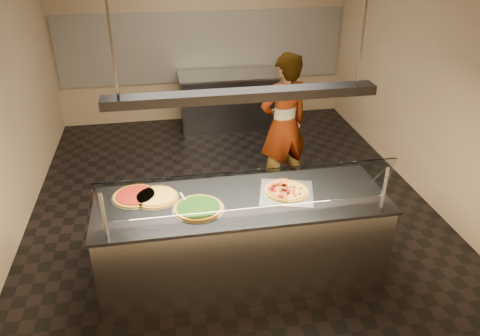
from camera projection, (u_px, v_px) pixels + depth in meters
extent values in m
cube|color=black|center=(231.00, 203.00, 6.07)|extent=(5.00, 6.00, 0.02)
cube|color=tan|center=(202.00, 35.00, 7.97)|extent=(5.00, 0.02, 3.00)
cube|color=tan|center=(311.00, 255.00, 2.74)|extent=(5.00, 0.02, 3.00)
cube|color=tan|center=(431.00, 79.00, 5.75)|extent=(0.02, 6.00, 3.00)
cube|color=silver|center=(203.00, 47.00, 8.04)|extent=(4.90, 0.02, 1.20)
cube|color=#B7B7BC|center=(242.00, 241.00, 4.59)|extent=(2.70, 0.90, 0.90)
cube|color=#303034|center=(242.00, 201.00, 4.37)|extent=(2.74, 0.94, 0.03)
cylinder|color=#B7B7BC|center=(104.00, 216.00, 3.73)|extent=(0.03, 0.03, 0.44)
cylinder|color=#B7B7BC|center=(384.00, 189.00, 4.10)|extent=(0.03, 0.03, 0.44)
cube|color=white|center=(249.00, 190.00, 3.93)|extent=(2.50, 0.18, 0.47)
cube|color=silver|center=(286.00, 192.00, 4.47)|extent=(0.61, 0.61, 0.01)
cylinder|color=silver|center=(286.00, 192.00, 4.47)|extent=(0.44, 0.44, 0.01)
cylinder|color=#520A04|center=(284.00, 185.00, 4.48)|extent=(0.06, 0.06, 0.01)
cylinder|color=#520A04|center=(283.00, 185.00, 4.49)|extent=(0.06, 0.06, 0.01)
cylinder|color=#520A04|center=(279.00, 184.00, 4.50)|extent=(0.06, 0.06, 0.01)
cylinder|color=#520A04|center=(275.00, 185.00, 4.49)|extent=(0.06, 0.06, 0.01)
cylinder|color=#520A04|center=(273.00, 186.00, 4.47)|extent=(0.06, 0.06, 0.01)
cylinder|color=#520A04|center=(271.00, 188.00, 4.43)|extent=(0.06, 0.06, 0.01)
cylinder|color=#520A04|center=(273.00, 190.00, 4.41)|extent=(0.06, 0.06, 0.01)
cylinder|color=#520A04|center=(282.00, 190.00, 4.41)|extent=(0.06, 0.06, 0.01)
cylinder|color=#520A04|center=(284.00, 189.00, 4.41)|extent=(0.06, 0.06, 0.01)
cylinder|color=#520A04|center=(281.00, 196.00, 4.32)|extent=(0.06, 0.06, 0.01)
cylinder|color=#520A04|center=(287.00, 191.00, 4.39)|extent=(0.06, 0.06, 0.01)
cube|color=#19590F|center=(281.00, 181.00, 4.55)|extent=(0.01, 0.02, 0.01)
cube|color=#19590F|center=(281.00, 184.00, 4.50)|extent=(0.02, 0.02, 0.01)
cube|color=#19590F|center=(275.00, 184.00, 4.50)|extent=(0.01, 0.02, 0.01)
cube|color=#19590F|center=(280.00, 187.00, 4.46)|extent=(0.02, 0.02, 0.01)
cube|color=#19590F|center=(280.00, 189.00, 4.42)|extent=(0.02, 0.02, 0.01)
cube|color=#19590F|center=(280.00, 190.00, 4.40)|extent=(0.02, 0.02, 0.01)
cube|color=#19590F|center=(283.00, 192.00, 4.37)|extent=(0.02, 0.02, 0.01)
sphere|color=#513014|center=(295.00, 195.00, 4.35)|extent=(0.03, 0.03, 0.03)
sphere|color=#513014|center=(293.00, 193.00, 4.40)|extent=(0.03, 0.03, 0.03)
sphere|color=#513014|center=(300.00, 194.00, 4.38)|extent=(0.03, 0.03, 0.03)
sphere|color=#513014|center=(293.00, 191.00, 4.43)|extent=(0.03, 0.03, 0.03)
sphere|color=#513014|center=(290.00, 190.00, 4.45)|extent=(0.03, 0.03, 0.03)
sphere|color=#513014|center=(300.00, 188.00, 4.47)|extent=(0.03, 0.03, 0.03)
sphere|color=#513014|center=(294.00, 188.00, 4.48)|extent=(0.03, 0.03, 0.03)
sphere|color=#513014|center=(293.00, 186.00, 4.51)|extent=(0.03, 0.03, 0.03)
sphere|color=#513014|center=(290.00, 187.00, 4.50)|extent=(0.03, 0.03, 0.03)
sphere|color=#513014|center=(288.00, 188.00, 4.48)|extent=(0.03, 0.03, 0.03)
sphere|color=#513014|center=(287.00, 187.00, 4.49)|extent=(0.03, 0.03, 0.03)
sphere|color=#513014|center=(285.00, 181.00, 4.59)|extent=(0.03, 0.03, 0.03)
cylinder|color=silver|center=(198.00, 209.00, 4.22)|extent=(0.47, 0.47, 0.01)
cylinder|color=#8D5F19|center=(198.00, 208.00, 4.21)|extent=(0.44, 0.44, 0.02)
cylinder|color=black|center=(198.00, 206.00, 4.20)|extent=(0.39, 0.39, 0.01)
cylinder|color=silver|center=(156.00, 198.00, 4.39)|extent=(0.43, 0.43, 0.01)
cylinder|color=#8D5F19|center=(155.00, 197.00, 4.38)|extent=(0.40, 0.40, 0.02)
cylinder|color=gold|center=(155.00, 195.00, 4.38)|extent=(0.35, 0.35, 0.01)
cylinder|color=silver|center=(136.00, 197.00, 4.40)|extent=(0.44, 0.44, 0.01)
cylinder|color=#8D5F19|center=(135.00, 196.00, 4.40)|extent=(0.41, 0.41, 0.02)
cylinder|color=#6A0806|center=(135.00, 194.00, 4.39)|extent=(0.36, 0.36, 0.01)
cube|color=#B7B7BC|center=(196.00, 201.00, 4.29)|extent=(0.15, 0.14, 0.00)
cylinder|color=tan|center=(183.00, 197.00, 4.35)|extent=(0.05, 0.14, 0.02)
cube|color=#303034|center=(228.00, 101.00, 8.12)|extent=(1.63, 0.70, 0.90)
cube|color=#B7B7BC|center=(228.00, 75.00, 7.90)|extent=(1.67, 0.74, 0.03)
imported|color=#2B292F|center=(284.00, 125.00, 5.94)|extent=(0.78, 0.63, 1.86)
cube|color=#303034|center=(242.00, 95.00, 3.88)|extent=(2.30, 0.18, 0.08)
cylinder|color=#B7B7BC|center=(110.00, 33.00, 3.47)|extent=(0.02, 0.02, 1.01)
cylinder|color=#B7B7BC|center=(364.00, 24.00, 3.78)|extent=(0.02, 0.02, 1.01)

